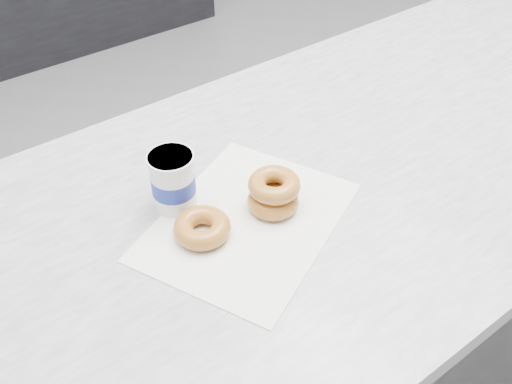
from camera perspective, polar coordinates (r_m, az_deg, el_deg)
ground at (r=2.03m, az=-5.06°, el=-8.23°), size 5.00×5.00×0.00m
counter at (r=1.38m, az=7.64°, el=-11.27°), size 3.06×0.76×0.90m
wax_paper at (r=0.92m, az=-0.82°, el=-2.90°), size 0.42×0.38×0.00m
donut_single at (r=0.89m, az=-5.41°, el=-3.57°), size 0.12×0.12×0.03m
donut_stack at (r=0.92m, az=1.77°, el=-0.09°), size 0.10×0.10×0.06m
coffee_cup at (r=0.93m, az=-8.30°, el=1.12°), size 0.08×0.08×0.10m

